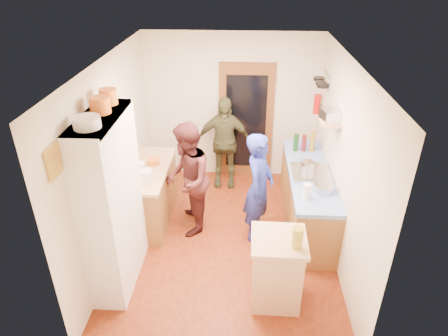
# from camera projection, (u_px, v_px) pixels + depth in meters

# --- Properties ---
(floor) EXTENTS (3.00, 4.00, 0.02)m
(floor) POSITION_uv_depth(u_px,v_px,m) (226.00, 239.00, 5.86)
(floor) COLOR maroon
(floor) RESTS_ON ground
(ceiling) EXTENTS (3.00, 4.00, 0.02)m
(ceiling) POSITION_uv_depth(u_px,v_px,m) (226.00, 60.00, 4.61)
(ceiling) COLOR silver
(ceiling) RESTS_ON ground
(wall_back) EXTENTS (3.00, 0.02, 2.60)m
(wall_back) POSITION_uv_depth(u_px,v_px,m) (232.00, 107.00, 7.00)
(wall_back) COLOR silver
(wall_back) RESTS_ON ground
(wall_front) EXTENTS (3.00, 0.02, 2.60)m
(wall_front) POSITION_uv_depth(u_px,v_px,m) (214.00, 267.00, 3.47)
(wall_front) COLOR silver
(wall_front) RESTS_ON ground
(wall_left) EXTENTS (0.02, 4.00, 2.60)m
(wall_left) POSITION_uv_depth(u_px,v_px,m) (113.00, 157.00, 5.31)
(wall_left) COLOR silver
(wall_left) RESTS_ON ground
(wall_right) EXTENTS (0.02, 4.00, 2.60)m
(wall_right) POSITION_uv_depth(u_px,v_px,m) (342.00, 163.00, 5.16)
(wall_right) COLOR silver
(wall_right) RESTS_ON ground
(door_frame) EXTENTS (0.95, 0.06, 2.10)m
(door_frame) POSITION_uv_depth(u_px,v_px,m) (246.00, 122.00, 7.07)
(door_frame) COLOR brown
(door_frame) RESTS_ON ground
(door_glass) EXTENTS (0.70, 0.02, 1.70)m
(door_glass) POSITION_uv_depth(u_px,v_px,m) (246.00, 123.00, 7.04)
(door_glass) COLOR black
(door_glass) RESTS_ON door_frame
(hutch_body) EXTENTS (0.40, 1.20, 2.20)m
(hutch_body) POSITION_uv_depth(u_px,v_px,m) (112.00, 204.00, 4.70)
(hutch_body) COLOR white
(hutch_body) RESTS_ON ground
(hutch_top_shelf) EXTENTS (0.40, 1.14, 0.04)m
(hutch_top_shelf) POSITION_uv_depth(u_px,v_px,m) (99.00, 118.00, 4.18)
(hutch_top_shelf) COLOR white
(hutch_top_shelf) RESTS_ON hutch_body
(plate_stack) EXTENTS (0.27, 0.27, 0.11)m
(plate_stack) POSITION_uv_depth(u_px,v_px,m) (87.00, 122.00, 3.87)
(plate_stack) COLOR white
(plate_stack) RESTS_ON hutch_top_shelf
(orange_pot_a) EXTENTS (0.22, 0.22, 0.17)m
(orange_pot_a) POSITION_uv_depth(u_px,v_px,m) (100.00, 105.00, 4.21)
(orange_pot_a) COLOR orange
(orange_pot_a) RESTS_ON hutch_top_shelf
(orange_pot_b) EXTENTS (0.20, 0.20, 0.18)m
(orange_pot_b) POSITION_uv_depth(u_px,v_px,m) (108.00, 97.00, 4.45)
(orange_pot_b) COLOR orange
(orange_pot_b) RESTS_ON hutch_top_shelf
(left_counter_base) EXTENTS (0.60, 1.40, 0.85)m
(left_counter_base) POSITION_uv_depth(u_px,v_px,m) (149.00, 195.00, 6.11)
(left_counter_base) COLOR olive
(left_counter_base) RESTS_ON ground
(left_counter_top) EXTENTS (0.64, 1.44, 0.05)m
(left_counter_top) POSITION_uv_depth(u_px,v_px,m) (147.00, 170.00, 5.89)
(left_counter_top) COLOR tan
(left_counter_top) RESTS_ON left_counter_base
(toaster) EXTENTS (0.27, 0.20, 0.18)m
(toaster) POSITION_uv_depth(u_px,v_px,m) (143.00, 176.00, 5.48)
(toaster) COLOR white
(toaster) RESTS_ON left_counter_top
(kettle) EXTENTS (0.18, 0.18, 0.17)m
(kettle) POSITION_uv_depth(u_px,v_px,m) (140.00, 168.00, 5.71)
(kettle) COLOR white
(kettle) RESTS_ON left_counter_top
(orange_bowl) EXTENTS (0.22, 0.22, 0.08)m
(orange_bowl) POSITION_uv_depth(u_px,v_px,m) (153.00, 162.00, 5.97)
(orange_bowl) COLOR orange
(orange_bowl) RESTS_ON left_counter_top
(chopping_board) EXTENTS (0.31, 0.23, 0.02)m
(chopping_board) POSITION_uv_depth(u_px,v_px,m) (155.00, 153.00, 6.30)
(chopping_board) COLOR tan
(chopping_board) RESTS_ON left_counter_top
(right_counter_base) EXTENTS (0.60, 2.20, 0.84)m
(right_counter_base) POSITION_uv_depth(u_px,v_px,m) (307.00, 199.00, 6.04)
(right_counter_base) COLOR olive
(right_counter_base) RESTS_ON ground
(right_counter_top) EXTENTS (0.62, 2.22, 0.06)m
(right_counter_top) POSITION_uv_depth(u_px,v_px,m) (310.00, 173.00, 5.82)
(right_counter_top) COLOR #0A3BC1
(right_counter_top) RESTS_ON right_counter_base
(hob) EXTENTS (0.55, 0.58, 0.04)m
(hob) POSITION_uv_depth(u_px,v_px,m) (311.00, 173.00, 5.72)
(hob) COLOR silver
(hob) RESTS_ON right_counter_top
(pot_on_hob) EXTENTS (0.19, 0.19, 0.12)m
(pot_on_hob) POSITION_uv_depth(u_px,v_px,m) (307.00, 166.00, 5.74)
(pot_on_hob) COLOR silver
(pot_on_hob) RESTS_ON hob
(bottle_a) EXTENTS (0.09, 0.09, 0.29)m
(bottle_a) POSITION_uv_depth(u_px,v_px,m) (296.00, 142.00, 6.32)
(bottle_a) COLOR #143F14
(bottle_a) RESTS_ON right_counter_top
(bottle_b) EXTENTS (0.07, 0.07, 0.27)m
(bottle_b) POSITION_uv_depth(u_px,v_px,m) (304.00, 143.00, 6.33)
(bottle_b) COLOR #591419
(bottle_b) RESTS_ON right_counter_top
(bottle_c) EXTENTS (0.10, 0.10, 0.34)m
(bottle_c) POSITION_uv_depth(u_px,v_px,m) (313.00, 141.00, 6.31)
(bottle_c) COLOR olive
(bottle_c) RESTS_ON right_counter_top
(paper_towel) EXTENTS (0.13, 0.13, 0.22)m
(paper_towel) POSITION_uv_depth(u_px,v_px,m) (307.00, 192.00, 5.11)
(paper_towel) COLOR white
(paper_towel) RESTS_ON right_counter_top
(mixing_bowl) EXTENTS (0.32, 0.32, 0.10)m
(mixing_bowl) POSITION_uv_depth(u_px,v_px,m) (324.00, 188.00, 5.29)
(mixing_bowl) COLOR silver
(mixing_bowl) RESTS_ON right_counter_top
(island_base) EXTENTS (0.56, 0.56, 0.86)m
(island_base) POSITION_uv_depth(u_px,v_px,m) (277.00, 271.00, 4.66)
(island_base) COLOR tan
(island_base) RESTS_ON ground
(island_top) EXTENTS (0.63, 0.63, 0.05)m
(island_top) POSITION_uv_depth(u_px,v_px,m) (279.00, 240.00, 4.44)
(island_top) COLOR tan
(island_top) RESTS_ON island_base
(cutting_board) EXTENTS (0.35, 0.29, 0.02)m
(cutting_board) POSITION_uv_depth(u_px,v_px,m) (274.00, 237.00, 4.48)
(cutting_board) COLOR white
(cutting_board) RESTS_ON island_top
(oil_jar) EXTENTS (0.12, 0.12, 0.24)m
(oil_jar) POSITION_uv_depth(u_px,v_px,m) (298.00, 238.00, 4.25)
(oil_jar) COLOR #AD9E2D
(oil_jar) RESTS_ON island_top
(pan_rail) EXTENTS (0.02, 0.65, 0.02)m
(pan_rail) POSITION_uv_depth(u_px,v_px,m) (326.00, 74.00, 6.14)
(pan_rail) COLOR silver
(pan_rail) RESTS_ON wall_right
(pan_hang_a) EXTENTS (0.18, 0.18, 0.05)m
(pan_hang_a) POSITION_uv_depth(u_px,v_px,m) (323.00, 86.00, 6.05)
(pan_hang_a) COLOR black
(pan_hang_a) RESTS_ON pan_rail
(pan_hang_b) EXTENTS (0.16, 0.16, 0.05)m
(pan_hang_b) POSITION_uv_depth(u_px,v_px,m) (321.00, 83.00, 6.24)
(pan_hang_b) COLOR black
(pan_hang_b) RESTS_ON pan_rail
(pan_hang_c) EXTENTS (0.17, 0.17, 0.05)m
(pan_hang_c) POSITION_uv_depth(u_px,v_px,m) (319.00, 79.00, 6.41)
(pan_hang_c) COLOR black
(pan_hang_c) RESTS_ON pan_rail
(wall_shelf) EXTENTS (0.26, 0.42, 0.03)m
(wall_shelf) POSITION_uv_depth(u_px,v_px,m) (329.00, 121.00, 5.37)
(wall_shelf) COLOR tan
(wall_shelf) RESTS_ON wall_right
(radio) EXTENTS (0.27, 0.33, 0.15)m
(radio) POSITION_uv_depth(u_px,v_px,m) (330.00, 115.00, 5.33)
(radio) COLOR silver
(radio) RESTS_ON wall_shelf
(ext_bracket) EXTENTS (0.06, 0.10, 0.04)m
(ext_bracket) POSITION_uv_depth(u_px,v_px,m) (320.00, 107.00, 6.58)
(ext_bracket) COLOR black
(ext_bracket) RESTS_ON wall_right
(fire_extinguisher) EXTENTS (0.11, 0.11, 0.32)m
(fire_extinguisher) POSITION_uv_depth(u_px,v_px,m) (317.00, 104.00, 6.56)
(fire_extinguisher) COLOR red
(fire_extinguisher) RESTS_ON wall_right
(picture_frame) EXTENTS (0.03, 0.25, 0.30)m
(picture_frame) POSITION_uv_depth(u_px,v_px,m) (54.00, 162.00, 3.59)
(picture_frame) COLOR gold
(picture_frame) RESTS_ON wall_left
(person_hob) EXTENTS (0.55, 0.68, 1.62)m
(person_hob) POSITION_uv_depth(u_px,v_px,m) (260.00, 189.00, 5.53)
(person_hob) COLOR #233099
(person_hob) RESTS_ON ground
(person_left) EXTENTS (0.73, 0.89, 1.70)m
(person_left) POSITION_uv_depth(u_px,v_px,m) (190.00, 178.00, 5.72)
(person_left) COLOR #421B1B
(person_left) RESTS_ON ground
(person_back) EXTENTS (0.96, 0.41, 1.63)m
(person_back) POSITION_uv_depth(u_px,v_px,m) (224.00, 143.00, 6.86)
(person_back) COLOR #3E4026
(person_back) RESTS_ON ground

